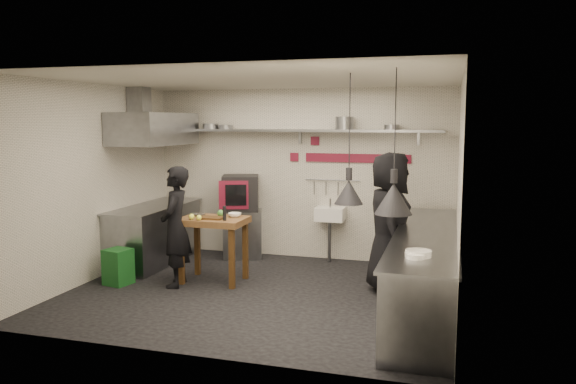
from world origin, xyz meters
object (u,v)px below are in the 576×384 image
(oven_stand, at_px, (243,233))
(combi_oven, at_px, (241,193))
(prep_table, at_px, (214,250))
(green_bin, at_px, (118,267))
(chef_right, at_px, (390,222))
(chef_left, at_px, (176,227))

(oven_stand, xyz_separation_m, combi_oven, (-0.02, -0.04, 0.69))
(oven_stand, xyz_separation_m, prep_table, (0.13, -1.49, 0.06))
(green_bin, distance_m, chef_right, 3.80)
(green_bin, xyz_separation_m, chef_left, (0.82, 0.17, 0.58))
(oven_stand, relative_size, green_bin, 1.60)
(green_bin, distance_m, prep_table, 1.35)
(prep_table, relative_size, chef_left, 0.55)
(oven_stand, distance_m, green_bin, 2.29)
(oven_stand, distance_m, chef_left, 1.90)
(green_bin, bearing_deg, oven_stand, 61.16)
(combi_oven, xyz_separation_m, chef_left, (-0.27, -1.79, -0.26))
(green_bin, xyz_separation_m, prep_table, (1.23, 0.51, 0.21))
(combi_oven, xyz_separation_m, green_bin, (-1.08, -1.96, -0.84))
(combi_oven, distance_m, chef_left, 1.82)
(oven_stand, bearing_deg, green_bin, -137.28)
(oven_stand, relative_size, combi_oven, 1.38)
(oven_stand, relative_size, chef_right, 0.43)
(prep_table, distance_m, chef_right, 2.49)
(oven_stand, distance_m, combi_oven, 0.69)
(combi_oven, bearing_deg, green_bin, -137.38)
(oven_stand, bearing_deg, chef_right, -43.94)
(green_bin, height_order, chef_right, chef_right)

